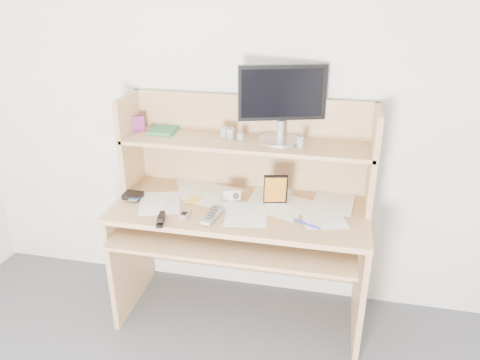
% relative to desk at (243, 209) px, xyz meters
% --- Properties ---
extents(back_wall, '(3.60, 0.04, 2.50)m').
position_rel_desk_xyz_m(back_wall, '(0.00, 0.24, 0.56)').
color(back_wall, silver).
rests_on(back_wall, floor).
extents(desk, '(1.40, 0.70, 1.30)m').
position_rel_desk_xyz_m(desk, '(0.00, 0.00, 0.00)').
color(desk, tan).
rests_on(desk, floor).
extents(paper_clutter, '(1.32, 0.54, 0.01)m').
position_rel_desk_xyz_m(paper_clutter, '(0.00, -0.08, 0.06)').
color(paper_clutter, white).
rests_on(paper_clutter, desk).
extents(keyboard, '(0.44, 0.23, 0.03)m').
position_rel_desk_xyz_m(keyboard, '(0.01, -0.16, -0.03)').
color(keyboard, black).
rests_on(keyboard, desk).
extents(tv_remote, '(0.08, 0.20, 0.02)m').
position_rel_desk_xyz_m(tv_remote, '(-0.12, -0.23, 0.07)').
color(tv_remote, gray).
rests_on(tv_remote, paper_clutter).
extents(flip_phone, '(0.05, 0.08, 0.02)m').
position_rel_desk_xyz_m(flip_phone, '(-0.26, -0.25, 0.07)').
color(flip_phone, '#A8A8AB').
rests_on(flip_phone, paper_clutter).
extents(stapler, '(0.06, 0.13, 0.04)m').
position_rel_desk_xyz_m(stapler, '(-0.36, -0.34, 0.08)').
color(stapler, black).
rests_on(stapler, paper_clutter).
extents(wallet, '(0.10, 0.08, 0.03)m').
position_rel_desk_xyz_m(wallet, '(-0.62, -0.11, 0.07)').
color(wallet, black).
rests_on(wallet, paper_clutter).
extents(sticky_note_pad, '(0.09, 0.09, 0.01)m').
position_rel_desk_xyz_m(sticky_note_pad, '(-0.27, -0.07, 0.06)').
color(sticky_note_pad, yellow).
rests_on(sticky_note_pad, desk).
extents(digital_camera, '(0.10, 0.06, 0.06)m').
position_rel_desk_xyz_m(digital_camera, '(-0.06, -0.01, 0.09)').
color(digital_camera, silver).
rests_on(digital_camera, paper_clutter).
extents(game_case, '(0.13, 0.04, 0.18)m').
position_rel_desk_xyz_m(game_case, '(0.19, -0.02, 0.15)').
color(game_case, black).
rests_on(game_case, paper_clutter).
extents(blue_pen, '(0.14, 0.08, 0.01)m').
position_rel_desk_xyz_m(blue_pen, '(0.38, -0.21, 0.07)').
color(blue_pen, '#1724AE').
rests_on(blue_pen, paper_clutter).
extents(card_box, '(0.07, 0.04, 0.09)m').
position_rel_desk_xyz_m(card_box, '(-0.64, 0.10, 0.43)').
color(card_box, '#A81629').
rests_on(card_box, desk).
extents(shelf_book, '(0.14, 0.20, 0.02)m').
position_rel_desk_xyz_m(shelf_book, '(-0.50, 0.14, 0.40)').
color(shelf_book, '#327E56').
rests_on(shelf_book, desk).
extents(chip_stack_a, '(0.05, 0.05, 0.06)m').
position_rel_desk_xyz_m(chip_stack_a, '(-0.09, 0.09, 0.42)').
color(chip_stack_a, black).
rests_on(chip_stack_a, desk).
extents(chip_stack_b, '(0.05, 0.05, 0.07)m').
position_rel_desk_xyz_m(chip_stack_b, '(-0.13, 0.10, 0.42)').
color(chip_stack_b, white).
rests_on(chip_stack_b, desk).
extents(chip_stack_c, '(0.05, 0.05, 0.05)m').
position_rel_desk_xyz_m(chip_stack_c, '(-0.03, 0.07, 0.41)').
color(chip_stack_c, black).
rests_on(chip_stack_c, desk).
extents(chip_stack_d, '(0.04, 0.04, 0.06)m').
position_rel_desk_xyz_m(chip_stack_d, '(0.30, 0.03, 0.42)').
color(chip_stack_d, white).
rests_on(chip_stack_d, desk).
extents(monitor, '(0.46, 0.24, 0.41)m').
position_rel_desk_xyz_m(monitor, '(0.18, 0.13, 0.61)').
color(monitor, silver).
rests_on(monitor, desk).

